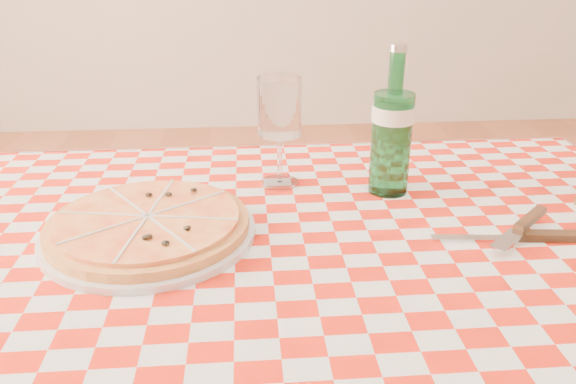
# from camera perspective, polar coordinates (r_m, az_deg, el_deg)

# --- Properties ---
(dining_table) EXTENTS (1.20, 0.80, 0.75)m
(dining_table) POSITION_cam_1_polar(r_m,az_deg,el_deg) (0.90, 1.59, -10.75)
(dining_table) COLOR brown
(dining_table) RESTS_ON ground
(tablecloth) EXTENTS (1.30, 0.90, 0.01)m
(tablecloth) POSITION_cam_1_polar(r_m,az_deg,el_deg) (0.85, 1.67, -5.53)
(tablecloth) COLOR #B3190B
(tablecloth) RESTS_ON dining_table
(pizza_plate) EXTENTS (0.38, 0.38, 0.04)m
(pizza_plate) POSITION_cam_1_polar(r_m,az_deg,el_deg) (0.89, -14.00, -3.10)
(pizza_plate) COLOR #BA7A3E
(pizza_plate) RESTS_ON tablecloth
(water_bottle) EXTENTS (0.09, 0.09, 0.26)m
(water_bottle) POSITION_cam_1_polar(r_m,az_deg,el_deg) (1.00, 10.59, 7.08)
(water_bottle) COLOR #18602A
(water_bottle) RESTS_ON tablecloth
(wine_glass) EXTENTS (0.10, 0.10, 0.20)m
(wine_glass) POSITION_cam_1_polar(r_m,az_deg,el_deg) (1.02, -0.87, 6.05)
(wine_glass) COLOR white
(wine_glass) RESTS_ON tablecloth
(cutlery) EXTENTS (0.30, 0.28, 0.03)m
(cutlery) POSITION_cam_1_polar(r_m,az_deg,el_deg) (0.92, 22.30, -3.80)
(cutlery) COLOR silver
(cutlery) RESTS_ON tablecloth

